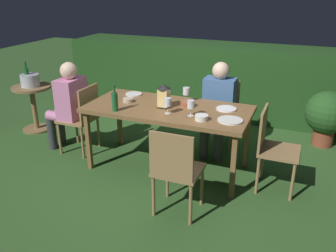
{
  "coord_description": "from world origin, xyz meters",
  "views": [
    {
      "loc": [
        1.4,
        -3.46,
        2.05
      ],
      "look_at": [
        0.0,
        0.0,
        0.52
      ],
      "focal_mm": 38.18,
      "sensor_mm": 36.0,
      "label": 1
    }
  ],
  "objects_px": {
    "chair_head_far": "(273,146)",
    "wine_glass_c": "(168,103)",
    "chair_head_near": "(82,116)",
    "wine_glass_b": "(186,92)",
    "wine_glass_a": "(191,105)",
    "plate_c": "(226,109)",
    "person_in_pink": "(68,102)",
    "side_table": "(33,101)",
    "lantern_centerpiece": "(164,95)",
    "plate_a": "(134,94)",
    "ice_bucket": "(30,79)",
    "bowl_salad": "(202,117)",
    "chair_side_right_b": "(221,111)",
    "dining_table": "(168,112)",
    "bowl_bread": "(128,100)",
    "chair_side_left_b": "(176,169)",
    "plate_b": "(230,120)",
    "potted_plant_by_hedge": "(327,115)",
    "green_bottle_on_table": "(115,101)",
    "person_in_blue": "(218,104)"
  },
  "relations": [
    {
      "from": "dining_table",
      "to": "potted_plant_by_hedge",
      "type": "height_order",
      "value": "dining_table"
    },
    {
      "from": "chair_head_near",
      "to": "plate_b",
      "type": "height_order",
      "value": "chair_head_near"
    },
    {
      "from": "plate_c",
      "to": "dining_table",
      "type": "bearing_deg",
      "value": -164.69
    },
    {
      "from": "chair_head_near",
      "to": "side_table",
      "type": "xyz_separation_m",
      "value": [
        -1.08,
        0.35,
        -0.05
      ]
    },
    {
      "from": "bowl_bread",
      "to": "side_table",
      "type": "height_order",
      "value": "bowl_bread"
    },
    {
      "from": "dining_table",
      "to": "plate_a",
      "type": "bearing_deg",
      "value": 153.95
    },
    {
      "from": "plate_a",
      "to": "plate_c",
      "type": "distance_m",
      "value": 1.19
    },
    {
      "from": "bowl_salad",
      "to": "chair_side_left_b",
      "type": "bearing_deg",
      "value": -94.91
    },
    {
      "from": "bowl_salad",
      "to": "side_table",
      "type": "height_order",
      "value": "bowl_salad"
    },
    {
      "from": "person_in_blue",
      "to": "person_in_pink",
      "type": "bearing_deg",
      "value": -160.4
    },
    {
      "from": "person_in_blue",
      "to": "ice_bucket",
      "type": "bearing_deg",
      "value": -173.97
    },
    {
      "from": "wine_glass_a",
      "to": "plate_c",
      "type": "relative_size",
      "value": 0.77
    },
    {
      "from": "wine_glass_b",
      "to": "plate_a",
      "type": "relative_size",
      "value": 0.84
    },
    {
      "from": "lantern_centerpiece",
      "to": "person_in_pink",
      "type": "bearing_deg",
      "value": 179.01
    },
    {
      "from": "plate_a",
      "to": "bowl_bread",
      "type": "relative_size",
      "value": 1.69
    },
    {
      "from": "lantern_centerpiece",
      "to": "potted_plant_by_hedge",
      "type": "distance_m",
      "value": 2.26
    },
    {
      "from": "chair_head_near",
      "to": "wine_glass_a",
      "type": "bearing_deg",
      "value": -6.36
    },
    {
      "from": "wine_glass_a",
      "to": "person_in_pink",
      "type": "bearing_deg",
      "value": 174.38
    },
    {
      "from": "person_in_blue",
      "to": "chair_side_left_b",
      "type": "bearing_deg",
      "value": -90.0
    },
    {
      "from": "person_in_blue",
      "to": "plate_c",
      "type": "relative_size",
      "value": 5.23
    },
    {
      "from": "chair_side_right_b",
      "to": "green_bottle_on_table",
      "type": "relative_size",
      "value": 3.0
    },
    {
      "from": "plate_a",
      "to": "ice_bucket",
      "type": "relative_size",
      "value": 0.59
    },
    {
      "from": "chair_head_far",
      "to": "wine_glass_c",
      "type": "distance_m",
      "value": 1.16
    },
    {
      "from": "chair_head_far",
      "to": "wine_glass_a",
      "type": "relative_size",
      "value": 5.15
    },
    {
      "from": "person_in_pink",
      "to": "ice_bucket",
      "type": "relative_size",
      "value": 3.35
    },
    {
      "from": "dining_table",
      "to": "wine_glass_c",
      "type": "distance_m",
      "value": 0.26
    },
    {
      "from": "wine_glass_c",
      "to": "ice_bucket",
      "type": "height_order",
      "value": "ice_bucket"
    },
    {
      "from": "potted_plant_by_hedge",
      "to": "side_table",
      "type": "bearing_deg",
      "value": -165.6
    },
    {
      "from": "wine_glass_b",
      "to": "plate_b",
      "type": "bearing_deg",
      "value": -34.19
    },
    {
      "from": "wine_glass_b",
      "to": "bowl_salad",
      "type": "relative_size",
      "value": 1.26
    },
    {
      "from": "person_in_pink",
      "to": "side_table",
      "type": "xyz_separation_m",
      "value": [
        -0.89,
        0.35,
        -0.2
      ]
    },
    {
      "from": "ice_bucket",
      "to": "wine_glass_b",
      "type": "bearing_deg",
      "value": -2.1
    },
    {
      "from": "dining_table",
      "to": "side_table",
      "type": "height_order",
      "value": "dining_table"
    },
    {
      "from": "wine_glass_b",
      "to": "bowl_salad",
      "type": "height_order",
      "value": "wine_glass_b"
    },
    {
      "from": "chair_head_near",
      "to": "wine_glass_b",
      "type": "distance_m",
      "value": 1.36
    },
    {
      "from": "chair_side_right_b",
      "to": "side_table",
      "type": "height_order",
      "value": "chair_side_right_b"
    },
    {
      "from": "chair_head_far",
      "to": "potted_plant_by_hedge",
      "type": "distance_m",
      "value": 1.45
    },
    {
      "from": "chair_head_near",
      "to": "wine_glass_b",
      "type": "relative_size",
      "value": 5.15
    },
    {
      "from": "wine_glass_c",
      "to": "ice_bucket",
      "type": "bearing_deg",
      "value": 167.06
    },
    {
      "from": "chair_head_far",
      "to": "wine_glass_b",
      "type": "xyz_separation_m",
      "value": [
        -1.03,
        0.26,
        0.38
      ]
    },
    {
      "from": "wine_glass_a",
      "to": "side_table",
      "type": "bearing_deg",
      "value": 168.69
    },
    {
      "from": "chair_side_left_b",
      "to": "plate_b",
      "type": "height_order",
      "value": "chair_side_left_b"
    },
    {
      "from": "chair_side_right_b",
      "to": "plate_a",
      "type": "height_order",
      "value": "chair_side_right_b"
    },
    {
      "from": "ice_bucket",
      "to": "plate_b",
      "type": "bearing_deg",
      "value": -9.59
    },
    {
      "from": "chair_side_left_b",
      "to": "ice_bucket",
      "type": "bearing_deg",
      "value": 156.18
    },
    {
      "from": "green_bottle_on_table",
      "to": "ice_bucket",
      "type": "bearing_deg",
      "value": 159.19
    },
    {
      "from": "lantern_centerpiece",
      "to": "plate_c",
      "type": "height_order",
      "value": "lantern_centerpiece"
    },
    {
      "from": "chair_side_left_b",
      "to": "plate_c",
      "type": "xyz_separation_m",
      "value": [
        0.21,
        0.99,
        0.27
      ]
    },
    {
      "from": "chair_side_right_b",
      "to": "bowl_salad",
      "type": "distance_m",
      "value": 1.1
    },
    {
      "from": "side_table",
      "to": "potted_plant_by_hedge",
      "type": "distance_m",
      "value": 4.05
    }
  ]
}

